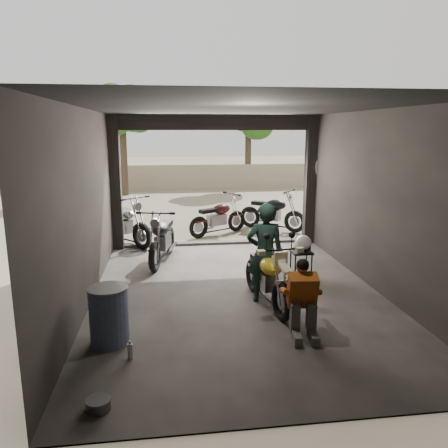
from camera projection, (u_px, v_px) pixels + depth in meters
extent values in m
plane|color=#7A6D56|center=(238.00, 295.00, 7.68)|extent=(80.00, 80.00, 0.00)
cube|color=#2D2B28|center=(238.00, 295.00, 7.68)|extent=(5.00, 7.00, 0.02)
plane|color=black|center=(239.00, 108.00, 7.00)|extent=(7.00, 7.00, 0.00)
cube|color=black|center=(301.00, 271.00, 3.95)|extent=(5.00, 0.02, 3.20)
cube|color=black|center=(85.00, 209.00, 7.02)|extent=(0.02, 7.00, 3.20)
cube|color=black|center=(378.00, 203.00, 7.66)|extent=(0.02, 7.00, 3.20)
cube|color=black|center=(116.00, 184.00, 10.31)|extent=(0.24, 0.24, 3.20)
cube|color=black|center=(310.00, 181.00, 10.92)|extent=(0.24, 0.24, 3.20)
cube|color=black|center=(215.00, 122.00, 10.35)|extent=(5.00, 0.16, 0.36)
cube|color=#2D2B28|center=(215.00, 243.00, 11.06)|extent=(5.00, 0.25, 0.08)
cube|color=gray|center=(191.00, 177.00, 21.12)|extent=(18.00, 0.30, 1.20)
cylinder|color=#382B1E|center=(124.00, 154.00, 19.02)|extent=(0.30, 0.30, 3.58)
ellipsoid|color=#1E4C14|center=(121.00, 101.00, 18.55)|extent=(2.20, 2.20, 3.14)
cylinder|color=#382B1E|center=(248.00, 156.00, 21.26)|extent=(0.30, 0.30, 3.20)
ellipsoid|color=#1E4C14|center=(249.00, 113.00, 20.84)|extent=(2.20, 2.20, 2.80)
imported|color=black|center=(265.00, 253.00, 7.22)|extent=(0.64, 0.43, 1.70)
cube|color=black|center=(301.00, 252.00, 8.50)|extent=(0.39, 0.39, 0.04)
cylinder|color=black|center=(295.00, 268.00, 8.38)|extent=(0.03, 0.03, 0.52)
cylinder|color=black|center=(312.00, 267.00, 8.42)|extent=(0.03, 0.03, 0.52)
cylinder|color=black|center=(291.00, 263.00, 8.70)|extent=(0.03, 0.03, 0.52)
cylinder|color=black|center=(306.00, 262.00, 8.74)|extent=(0.03, 0.03, 0.52)
ellipsoid|color=silver|center=(303.00, 243.00, 8.50)|extent=(0.39, 0.40, 0.31)
cylinder|color=#3E4C69|center=(109.00, 317.00, 5.85)|extent=(0.64, 0.64, 0.81)
cylinder|color=black|center=(328.00, 202.00, 10.97)|extent=(0.08, 0.08, 2.14)
cylinder|color=beige|center=(331.00, 167.00, 10.76)|extent=(0.78, 0.03, 0.78)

